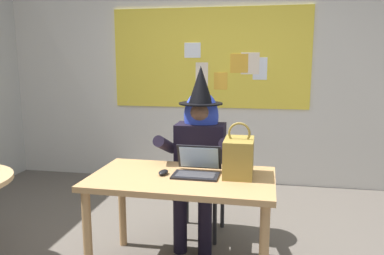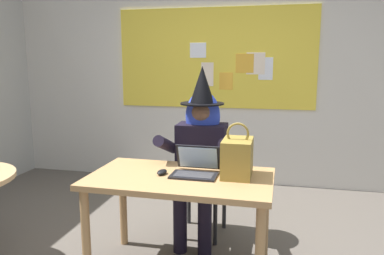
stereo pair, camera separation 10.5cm
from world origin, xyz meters
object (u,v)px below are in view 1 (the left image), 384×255
object	(u,v)px
chair_at_desk	(202,175)
handbag	(239,157)
computer_mouse	(163,172)
desk_main	(182,189)
laptop	(197,168)
person_costumed	(199,146)

from	to	relation	value
chair_at_desk	handbag	xyz separation A→B (m)	(0.36, -0.63, 0.34)
chair_at_desk	computer_mouse	bearing A→B (deg)	-8.03
computer_mouse	handbag	xyz separation A→B (m)	(0.52, 0.08, 0.12)
chair_at_desk	computer_mouse	distance (m)	0.77
desk_main	laptop	bearing A→B (deg)	32.92
handbag	laptop	bearing A→B (deg)	-174.61
computer_mouse	handbag	size ratio (longest dim) A/B	0.28
handbag	person_costumed	bearing A→B (deg)	125.37
desk_main	laptop	distance (m)	0.18
handbag	desk_main	bearing A→B (deg)	-166.94
chair_at_desk	handbag	distance (m)	0.80
chair_at_desk	handbag	size ratio (longest dim) A/B	2.43
desk_main	laptop	size ratio (longest dim) A/B	3.97
computer_mouse	handbag	bearing A→B (deg)	17.80
chair_at_desk	laptop	world-z (taller)	laptop
person_costumed	laptop	distance (m)	0.55
person_costumed	handbag	distance (m)	0.63
laptop	handbag	world-z (taller)	handbag
computer_mouse	handbag	world-z (taller)	handbag
person_costumed	chair_at_desk	bearing A→B (deg)	176.84
desk_main	person_costumed	distance (m)	0.63
person_costumed	computer_mouse	bearing A→B (deg)	-14.73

